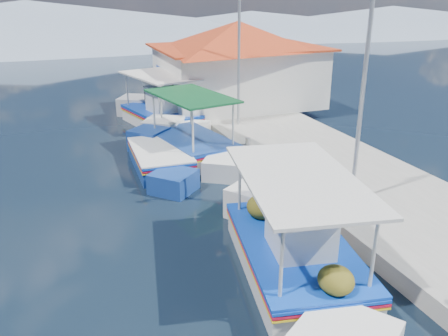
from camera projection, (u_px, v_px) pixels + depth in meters
name	position (u px, v px, depth m)	size (l,w,h in m)	color
ground	(234.00, 283.00, 10.93)	(160.00, 160.00, 0.00)	black
quay	(318.00, 160.00, 18.02)	(5.00, 44.00, 0.50)	#9F9D95
bollards	(278.00, 164.00, 16.53)	(0.20, 17.20, 0.30)	#A5A8AD
main_caique	(292.00, 250.00, 11.27)	(3.45, 8.30, 2.78)	silver
caique_green_canopy	(192.00, 145.00, 19.17)	(3.21, 7.41, 2.83)	silver
caique_blue_hull	(160.00, 160.00, 17.88)	(2.09, 6.58, 1.17)	navy
caique_far	(161.00, 115.00, 23.37)	(3.65, 7.82, 2.83)	silver
harbor_building	(238.00, 62.00, 25.07)	(10.49, 10.49, 4.40)	white
lamp_post_near	(360.00, 90.00, 12.78)	(1.21, 0.14, 6.00)	#A5A8AD
lamp_post_far	(237.00, 52.00, 20.64)	(1.21, 0.14, 6.00)	#A5A8AD
mountain_ridge	(123.00, 25.00, 61.26)	(171.40, 96.00, 5.50)	gray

